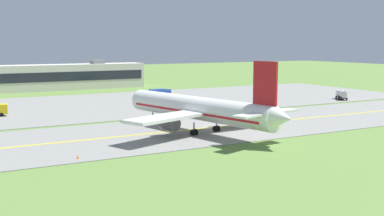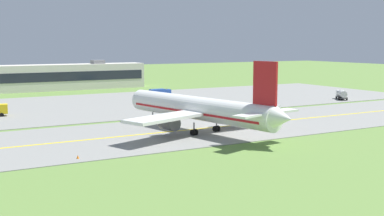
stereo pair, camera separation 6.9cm
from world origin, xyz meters
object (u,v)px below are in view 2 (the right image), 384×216
object	(u,v)px
airplane_lead	(200,109)
service_truck_baggage	(342,94)
service_truck_pushback	(160,93)
service_truck_catering	(188,105)

from	to	relation	value
airplane_lead	service_truck_baggage	world-z (taller)	airplane_lead
service_truck_baggage	service_truck_pushback	size ratio (longest dim) A/B	1.01
airplane_lead	service_truck_catering	size ratio (longest dim) A/B	5.87
service_truck_catering	service_truck_pushback	world-z (taller)	service_truck_pushback
service_truck_baggage	service_truck_catering	size ratio (longest dim) A/B	0.91
airplane_lead	service_truck_baggage	size ratio (longest dim) A/B	6.47
service_truck_catering	service_truck_baggage	bearing A→B (deg)	-3.21
service_truck_catering	service_truck_pushback	bearing A→B (deg)	79.23
service_truck_baggage	service_truck_catering	world-z (taller)	service_truck_baggage
service_truck_baggage	service_truck_catering	bearing A→B (deg)	176.79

